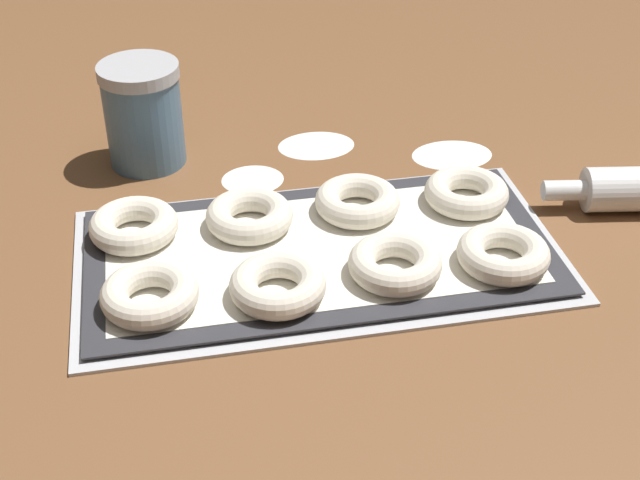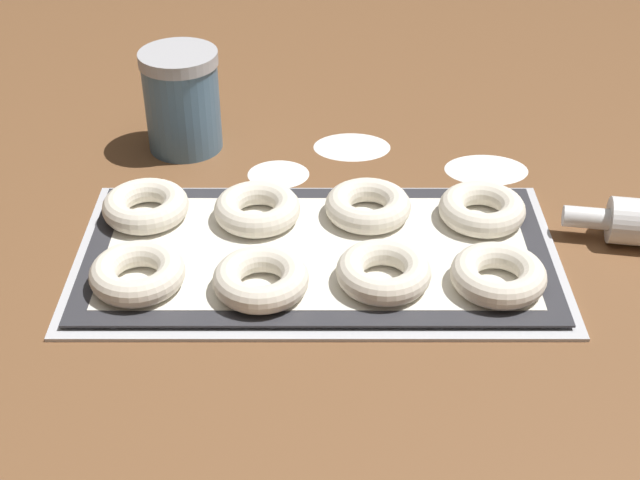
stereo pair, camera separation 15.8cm
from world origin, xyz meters
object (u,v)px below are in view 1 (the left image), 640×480
Objects in this scene: bagel_front_mid_left at (278,285)px; bagel_back_far_right at (466,192)px; baking_tray at (320,256)px; flour_canister at (143,114)px; bagel_back_far_left at (134,225)px; bagel_front_mid_right at (395,263)px; bagel_front_far_right at (503,253)px; bagel_back_mid_right at (357,201)px; bagel_back_mid_left at (249,216)px; bagel_front_far_left at (150,294)px.

bagel_back_far_right is at bearing 28.22° from bagel_front_mid_left.
bagel_front_mid_left is 0.28m from bagel_back_far_right.
flour_canister is (-0.18, 0.26, 0.06)m from baking_tray.
flour_canister is (0.02, 0.19, 0.04)m from bagel_back_far_left.
baking_tray is 0.21m from bagel_back_far_left.
bagel_back_far_left is (-0.27, 0.13, 0.00)m from bagel_front_mid_right.
bagel_back_mid_right is at bearing 134.24° from bagel_front_far_right.
bagel_front_far_right and bagel_back_far_right have the same top height.
bagel_back_mid_right is at bearing 2.93° from bagel_back_mid_left.
bagel_back_far_right is (0.12, 0.12, 0.00)m from bagel_front_mid_right.
bagel_front_far_right is at bearing -18.61° from baking_tray.
bagel_front_mid_right is 1.00× the size of bagel_back_mid_left.
bagel_back_mid_left is (-0.07, 0.06, 0.02)m from baking_tray.
bagel_front_mid_right is 0.12m from bagel_front_far_right.
bagel_front_mid_right is at bearing -25.27° from bagel_back_far_left.
bagel_front_mid_left is at bearing -174.41° from bagel_front_mid_right.
bagel_front_far_right is (0.37, -0.00, 0.00)m from bagel_front_far_left.
bagel_back_mid_left reaches higher than baking_tray.
bagel_back_mid_left is at bearing -2.63° from bagel_back_far_left.
flour_canister is (0.01, 0.32, 0.04)m from bagel_front_far_left.
bagel_back_mid_right is (-0.01, 0.13, 0.00)m from bagel_front_mid_right.
bagel_back_far_right is (0.00, 0.12, 0.00)m from bagel_front_far_right.
bagel_front_far_left is 0.39m from bagel_back_far_right.
bagel_front_far_left is at bearing 175.54° from bagel_front_mid_left.
bagel_back_far_left is at bearing 177.37° from bagel_back_mid_left.
bagel_front_mid_left reaches higher than baking_tray.
bagel_front_mid_left is 0.13m from bagel_front_mid_right.
bagel_front_far_right and bagel_back_far_left have the same top height.
bagel_front_far_right is at bearing 1.62° from bagel_front_mid_left.
bagel_front_far_right is 0.18m from bagel_back_mid_right.
bagel_front_mid_left and bagel_back_mid_left have the same top height.
baking_tray is 5.36× the size of bagel_front_mid_right.
bagel_front_mid_left is 0.20m from bagel_back_far_left.
bagel_front_far_left and bagel_front_mid_left have the same top height.
bagel_front_far_right is at bearing -2.66° from bagel_front_mid_right.
bagel_front_far_left is at bearing -161.93° from bagel_back_far_right.
baking_tray is 0.32m from flour_canister.
bagel_back_far_right is at bearing 89.11° from bagel_front_far_right.
bagel_front_mid_right is at bearing 5.59° from bagel_front_mid_left.
bagel_back_mid_left is at bearing -177.07° from bagel_back_mid_right.
bagel_front_far_left is 1.00× the size of bagel_front_far_right.
flour_canister is at bearing 124.43° from baking_tray.
bagel_back_far_left is (-0.01, 0.13, 0.00)m from bagel_front_far_left.
bagel_back_mid_right reaches higher than baking_tray.
bagel_back_mid_right is at bearing 50.21° from bagel_front_mid_left.
bagel_back_mid_right is (-0.13, 0.13, 0.00)m from bagel_front_far_right.
bagel_front_far_right is 0.48m from flour_canister.
baking_tray is 5.36× the size of bagel_back_far_left.
bagel_back_far_right is (0.19, 0.06, 0.02)m from baking_tray.
bagel_front_mid_right is 0.40m from flour_canister.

